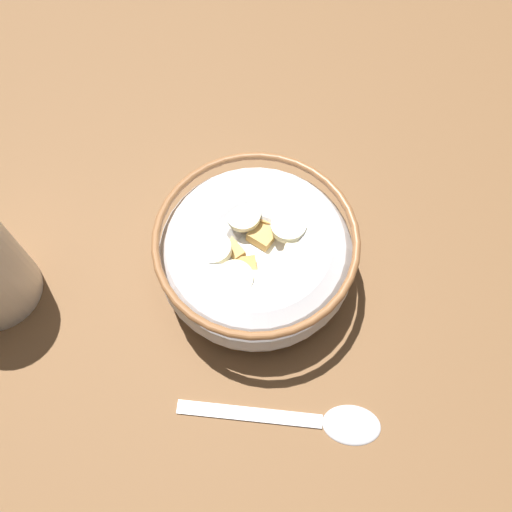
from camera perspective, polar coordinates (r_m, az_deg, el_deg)
The scene contains 3 objects.
ground_plane at distance 46.96cm, azimuth -0.00°, elevation -2.09°, with size 90.36×90.36×2.00cm, color brown.
cereal_bowl at distance 42.98cm, azimuth 0.02°, elevation 0.19°, with size 15.30×15.30×6.35cm.
spoon at distance 42.59cm, azimuth 6.89°, elevation -16.40°, with size 6.87×14.80×0.80cm.
Camera 1 is at (16.75, 7.98, 42.15)cm, focal length 39.22 mm.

